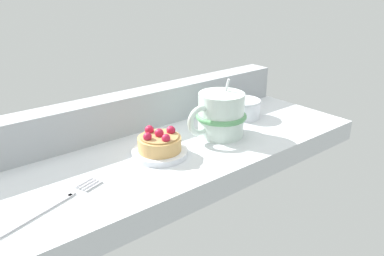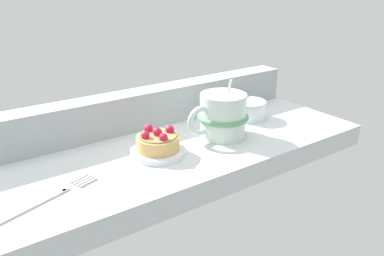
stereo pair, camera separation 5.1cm
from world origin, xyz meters
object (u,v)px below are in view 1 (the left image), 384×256
(dessert_plate, at_px, (160,153))
(coffee_mug, at_px, (220,115))
(raspberry_tart, at_px, (159,142))
(sugar_bowl, at_px, (243,108))
(dessert_fork, at_px, (55,204))

(dessert_plate, distance_m, coffee_mug, 0.15)
(raspberry_tart, xyz_separation_m, sugar_bowl, (0.26, 0.05, -0.00))
(sugar_bowl, bearing_deg, dessert_plate, -170.23)
(raspberry_tart, relative_size, dessert_fork, 0.46)
(sugar_bowl, bearing_deg, dessert_fork, -169.81)
(dessert_plate, distance_m, dessert_fork, 0.21)
(sugar_bowl, bearing_deg, coffee_mug, -158.69)
(dessert_plate, relative_size, raspberry_tart, 1.29)
(raspberry_tart, distance_m, sugar_bowl, 0.27)
(raspberry_tart, bearing_deg, dessert_fork, -169.23)
(dessert_fork, relative_size, sugar_bowl, 2.11)
(raspberry_tart, bearing_deg, coffee_mug, 0.09)
(dessert_plate, height_order, coffee_mug, coffee_mug)
(raspberry_tart, distance_m, coffee_mug, 0.15)
(raspberry_tart, xyz_separation_m, dessert_fork, (-0.21, -0.04, -0.02))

